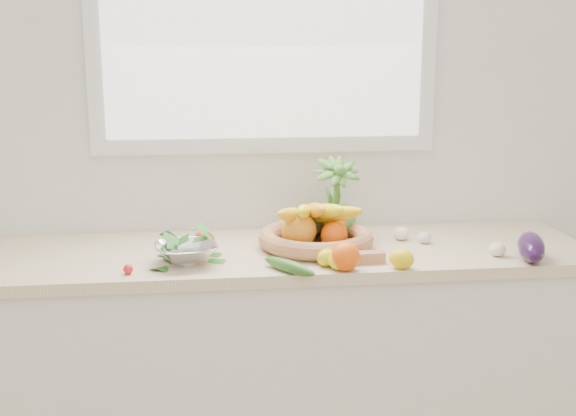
{
  "coord_description": "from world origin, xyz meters",
  "views": [
    {
      "loc": [
        -0.24,
        -0.49,
        1.61
      ],
      "look_at": [
        0.05,
        1.93,
        1.05
      ],
      "focal_mm": 45.0,
      "sensor_mm": 36.0,
      "label": 1
    }
  ],
  "objects": [
    {
      "name": "apple",
      "position": [
        -0.24,
        1.93,
        0.94
      ],
      "size": [
        0.09,
        0.09,
        0.08
      ],
      "primitive_type": "sphere",
      "rotation": [
        0.0,
        0.0,
        0.26
      ],
      "color": "#B4260E",
      "rests_on": "countertop"
    },
    {
      "name": "garlic_c",
      "position": [
        0.75,
        1.77,
        0.92
      ],
      "size": [
        0.07,
        0.07,
        0.05
      ],
      "primitive_type": "ellipsoid",
      "rotation": [
        0.0,
        0.0,
        -0.42
      ],
      "color": "white",
      "rests_on": "countertop"
    },
    {
      "name": "lemon_a",
      "position": [
        0.18,
        1.69,
        0.93
      ],
      "size": [
        0.09,
        0.1,
        0.07
      ],
      "primitive_type": "ellipsoid",
      "rotation": [
        0.0,
        0.0,
        -0.2
      ],
      "color": "yellow",
      "rests_on": "countertop"
    },
    {
      "name": "window_frame",
      "position": [
        0.0,
        2.23,
        1.75
      ],
      "size": [
        1.3,
        0.03,
        1.1
      ],
      "primitive_type": "cube",
      "color": "white",
      "rests_on": "back_wall"
    },
    {
      "name": "cucumber",
      "position": [
        0.02,
        1.67,
        0.92
      ],
      "size": [
        0.17,
        0.21,
        0.04
      ],
      "primitive_type": "ellipsoid",
      "rotation": [
        0.0,
        0.0,
        0.64
      ],
      "color": "#295A1A",
      "rests_on": "countertop"
    },
    {
      "name": "radish",
      "position": [
        -0.48,
        1.72,
        0.92
      ],
      "size": [
        0.04,
        0.04,
        0.03
      ],
      "primitive_type": "sphere",
      "rotation": [
        0.0,
        0.0,
        0.38
      ],
      "color": "red",
      "rests_on": "countertop"
    },
    {
      "name": "countertop",
      "position": [
        0.0,
        1.95,
        0.88
      ],
      "size": [
        2.24,
        0.62,
        0.04
      ],
      "primitive_type": "cube",
      "color": "beige",
      "rests_on": "counter_cabinet"
    },
    {
      "name": "garlic_a",
      "position": [
        0.55,
        1.95,
        0.92
      ],
      "size": [
        0.06,
        0.06,
        0.04
      ],
      "primitive_type": "ellipsoid",
      "rotation": [
        0.0,
        0.0,
        0.36
      ],
      "color": "silver",
      "rests_on": "countertop"
    },
    {
      "name": "window_pane",
      "position": [
        0.0,
        2.21,
        1.75
      ],
      "size": [
        1.18,
        0.01,
        0.98
      ],
      "primitive_type": "cube",
      "color": "white",
      "rests_on": "window_frame"
    },
    {
      "name": "garlic_b",
      "position": [
        0.48,
        2.01,
        0.92
      ],
      "size": [
        0.07,
        0.07,
        0.05
      ],
      "primitive_type": "ellipsoid",
      "rotation": [
        0.0,
        0.0,
        0.21
      ],
      "color": "white",
      "rests_on": "countertop"
    },
    {
      "name": "orange_loose",
      "position": [
        0.2,
        1.67,
        0.95
      ],
      "size": [
        0.09,
        0.09,
        0.09
      ],
      "primitive_type": "sphere",
      "rotation": [
        0.0,
        0.0,
        0.01
      ],
      "color": "#F95507",
      "rests_on": "countertop"
    },
    {
      "name": "eggplant",
      "position": [
        0.84,
        1.71,
        0.95
      ],
      "size": [
        0.15,
        0.24,
        0.09
      ],
      "primitive_type": "ellipsoid",
      "rotation": [
        0.0,
        0.0,
        -0.32
      ],
      "color": "#260E35",
      "rests_on": "countertop"
    },
    {
      "name": "fruit_basket",
      "position": [
        0.15,
        1.95,
        0.96
      ],
      "size": [
        0.44,
        0.44,
        0.2
      ],
      "color": "tan",
      "rests_on": "countertop"
    },
    {
      "name": "lemon_b",
      "position": [
        0.15,
        1.73,
        0.93
      ],
      "size": [
        0.09,
        0.09,
        0.06
      ],
      "primitive_type": "ellipsoid",
      "rotation": [
        0.0,
        0.0,
        -0.77
      ],
      "color": "#D0C50B",
      "rests_on": "countertop"
    },
    {
      "name": "back_wall",
      "position": [
        0.0,
        2.25,
        1.35
      ],
      "size": [
        4.5,
        0.02,
        2.7
      ],
      "primitive_type": "cube",
      "color": "white",
      "rests_on": "ground"
    },
    {
      "name": "counter_cabinet",
      "position": [
        0.0,
        1.95,
        0.43
      ],
      "size": [
        2.2,
        0.58,
        0.86
      ],
      "primitive_type": "cube",
      "color": "silver",
      "rests_on": "ground"
    },
    {
      "name": "ginger",
      "position": [
        0.29,
        1.75,
        0.92
      ],
      "size": [
        0.12,
        0.06,
        0.04
      ],
      "primitive_type": "cube",
      "rotation": [
        0.0,
        0.0,
        0.09
      ],
      "color": "tan",
      "rests_on": "countertop"
    },
    {
      "name": "colander_with_spinach",
      "position": [
        -0.3,
        1.81,
        0.96
      ],
      "size": [
        0.24,
        0.24,
        0.11
      ],
      "color": "silver",
      "rests_on": "countertop"
    },
    {
      "name": "lemon_c",
      "position": [
        0.39,
        1.67,
        0.93
      ],
      "size": [
        0.1,
        0.1,
        0.07
      ],
      "primitive_type": "ellipsoid",
      "rotation": [
        0.0,
        0.0,
        1.01
      ],
      "color": "yellow",
      "rests_on": "countertop"
    },
    {
      "name": "potted_herb",
      "position": [
        0.24,
        2.07,
        1.04
      ],
      "size": [
        0.2,
        0.2,
        0.32
      ],
      "primitive_type": "imported",
      "rotation": [
        0.0,
        0.0,
        0.11
      ],
      "color": "#4A8731",
      "rests_on": "countertop"
    }
  ]
}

